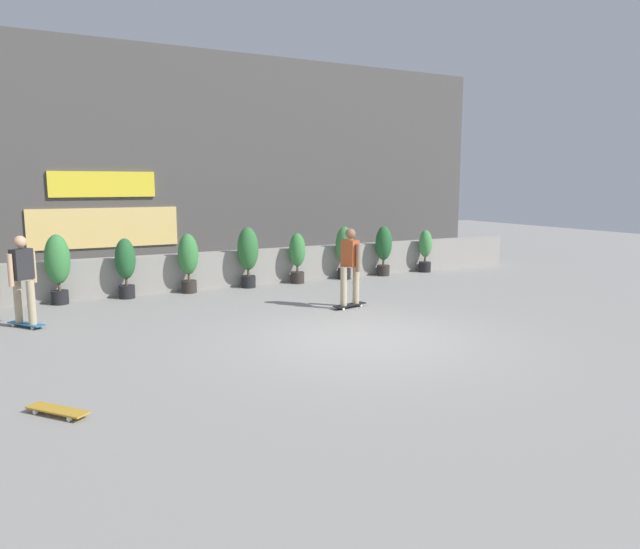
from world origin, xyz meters
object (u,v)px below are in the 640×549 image
(skateboard_near_camera, at_px, (58,410))
(potted_plant_3, at_px, (188,259))
(potted_plant_5, at_px, (297,255))
(potted_plant_1, at_px, (58,264))
(potted_plant_2, at_px, (125,264))
(potted_plant_4, at_px, (248,252))
(potted_plant_6, at_px, (344,249))
(potted_plant_7, at_px, (384,247))
(skater_foreground, at_px, (23,277))
(skater_by_wall_left, at_px, (350,264))
(potted_plant_8, at_px, (425,249))

(skateboard_near_camera, bearing_deg, potted_plant_3, 63.19)
(potted_plant_3, relative_size, potted_plant_5, 1.08)
(potted_plant_1, bearing_deg, potted_plant_3, -0.00)
(potted_plant_3, xyz_separation_m, skateboard_near_camera, (-3.42, -6.77, -0.76))
(potted_plant_2, distance_m, potted_plant_4, 2.99)
(potted_plant_6, distance_m, potted_plant_7, 1.30)
(skater_foreground, bearing_deg, potted_plant_3, 28.89)
(potted_plant_2, xyz_separation_m, potted_plant_5, (4.38, 0.00, -0.04))
(potted_plant_1, bearing_deg, skater_by_wall_left, -31.63)
(potted_plant_2, relative_size, potted_plant_8, 1.11)
(potted_plant_3, relative_size, potted_plant_7, 1.01)
(potted_plant_6, distance_m, skater_by_wall_left, 3.80)
(potted_plant_5, relative_size, potted_plant_8, 1.06)
(potted_plant_7, relative_size, skater_by_wall_left, 0.84)
(potted_plant_7, relative_size, skateboard_near_camera, 1.90)
(potted_plant_3, height_order, potted_plant_6, potted_plant_6)
(skater_by_wall_left, distance_m, skateboard_near_camera, 6.94)
(potted_plant_4, height_order, potted_plant_5, potted_plant_4)
(potted_plant_1, bearing_deg, potted_plant_4, 0.00)
(skater_by_wall_left, bearing_deg, potted_plant_5, 83.47)
(potted_plant_3, relative_size, skater_by_wall_left, 0.85)
(potted_plant_1, distance_m, potted_plant_8, 10.04)
(potted_plant_1, bearing_deg, potted_plant_7, 0.00)
(skater_foreground, height_order, skateboard_near_camera, skater_foreground)
(potted_plant_3, distance_m, potted_plant_6, 4.36)
(skater_foreground, bearing_deg, potted_plant_8, 10.46)
(potted_plant_1, bearing_deg, skateboard_near_camera, -94.59)
(potted_plant_5, bearing_deg, potted_plant_1, 180.00)
(potted_plant_4, bearing_deg, skateboard_near_camera, -126.19)
(potted_plant_2, bearing_deg, skateboard_near_camera, -106.17)
(potted_plant_4, bearing_deg, potted_plant_2, -180.00)
(potted_plant_3, relative_size, skateboard_near_camera, 1.92)
(skater_by_wall_left, bearing_deg, potted_plant_6, 61.32)
(skater_by_wall_left, bearing_deg, potted_plant_1, 148.37)
(potted_plant_4, bearing_deg, potted_plant_7, 0.00)
(potted_plant_6, bearing_deg, potted_plant_1, 180.00)
(potted_plant_7, distance_m, skateboard_near_camera, 11.36)
(potted_plant_7, bearing_deg, skater_foreground, -167.89)
(potted_plant_2, bearing_deg, potted_plant_4, 0.00)
(potted_plant_7, bearing_deg, potted_plant_4, 180.00)
(potted_plant_8, height_order, skateboard_near_camera, potted_plant_8)
(potted_plant_1, height_order, potted_plant_6, potted_plant_1)
(potted_plant_3, height_order, skateboard_near_camera, potted_plant_3)
(skater_by_wall_left, bearing_deg, potted_plant_8, 35.81)
(potted_plant_1, relative_size, potted_plant_3, 1.07)
(potted_plant_3, relative_size, skater_foreground, 0.85)
(potted_plant_1, bearing_deg, potted_plant_8, 0.00)
(potted_plant_1, xyz_separation_m, potted_plant_4, (4.41, 0.00, 0.00))
(potted_plant_1, relative_size, potted_plant_5, 1.16)
(potted_plant_5, xyz_separation_m, potted_plant_8, (4.24, 0.00, -0.06))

